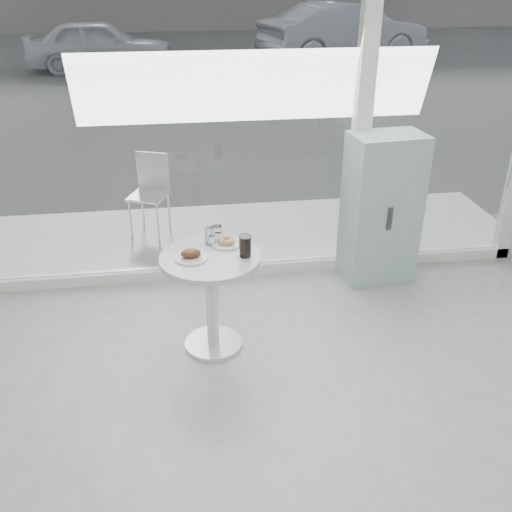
{
  "coord_description": "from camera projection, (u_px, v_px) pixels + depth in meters",
  "views": [
    {
      "loc": [
        -0.68,
        -1.68,
        2.62
      ],
      "look_at": [
        -0.2,
        1.7,
        0.85
      ],
      "focal_mm": 40.0,
      "sensor_mm": 36.0,
      "label": 1
    }
  ],
  "objects": [
    {
      "name": "room_shell",
      "position": [
        467.0,
        289.0,
        1.39
      ],
      "size": [
        6.0,
        6.0,
        6.0
      ],
      "color": "silver",
      "rests_on": "ground"
    },
    {
      "name": "car_white",
      "position": [
        100.0,
        45.0,
        15.06
      ],
      "size": [
        3.86,
        1.66,
        1.3
      ],
      "primitive_type": "imported",
      "rotation": [
        0.0,
        0.0,
        1.6
      ],
      "color": "silver",
      "rests_on": "street"
    },
    {
      "name": "water_tumbler_a",
      "position": [
        210.0,
        237.0,
        4.17
      ],
      "size": [
        0.08,
        0.08,
        0.12
      ],
      "color": "white",
      "rests_on": "main_table"
    },
    {
      "name": "water_tumbler_b",
      "position": [
        217.0,
        234.0,
        4.22
      ],
      "size": [
        0.07,
        0.07,
        0.12
      ],
      "color": "white",
      "rests_on": "main_table"
    },
    {
      "name": "storefront",
      "position": [
        267.0,
        87.0,
        4.63
      ],
      "size": [
        5.0,
        0.14,
        3.0
      ],
      "color": "white",
      "rests_on": "ground"
    },
    {
      "name": "main_table",
      "position": [
        211.0,
        283.0,
        4.12
      ],
      "size": [
        0.72,
        0.72,
        0.77
      ],
      "color": "white",
      "rests_on": "ground"
    },
    {
      "name": "mint_cabinet",
      "position": [
        381.0,
        209.0,
        5.03
      ],
      "size": [
        0.66,
        0.48,
        1.34
      ],
      "rotation": [
        0.0,
        0.0,
        0.11
      ],
      "color": "#89AF9A",
      "rests_on": "ground"
    },
    {
      "name": "cola_glass",
      "position": [
        245.0,
        246.0,
        3.98
      ],
      "size": [
        0.08,
        0.08,
        0.16
      ],
      "color": "white",
      "rests_on": "main_table"
    },
    {
      "name": "plate_fritter",
      "position": [
        191.0,
        255.0,
        3.97
      ],
      "size": [
        0.23,
        0.23,
        0.07
      ],
      "color": "silver",
      "rests_on": "main_table"
    },
    {
      "name": "patio_deck",
      "position": [
        247.0,
        234.0,
        6.1
      ],
      "size": [
        5.6,
        1.6,
        0.05
      ],
      "primitive_type": "cube",
      "color": "silver",
      "rests_on": "ground"
    },
    {
      "name": "street",
      "position": [
        195.0,
        61.0,
        16.83
      ],
      "size": [
        40.0,
        24.0,
        0.0
      ],
      "primitive_type": "cube",
      "color": "#3E3E3E",
      "rests_on": "ground"
    },
    {
      "name": "car_silver",
      "position": [
        344.0,
        32.0,
        16.34
      ],
      "size": [
        5.17,
        3.03,
        1.61
      ],
      "primitive_type": "imported",
      "rotation": [
        0.0,
        0.0,
        1.86
      ],
      "color": "#A3A5AA",
      "rests_on": "street"
    },
    {
      "name": "plate_donut",
      "position": [
        226.0,
        242.0,
        4.18
      ],
      "size": [
        0.22,
        0.22,
        0.05
      ],
      "color": "silver",
      "rests_on": "main_table"
    },
    {
      "name": "patio_chair",
      "position": [
        150.0,
        188.0,
        5.92
      ],
      "size": [
        0.47,
        0.47,
        0.83
      ],
      "rotation": [
        0.0,
        0.0,
        -0.38
      ],
      "color": "white",
      "rests_on": "patio_deck"
    }
  ]
}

